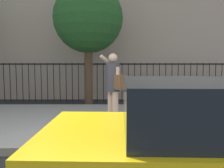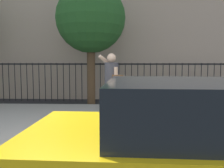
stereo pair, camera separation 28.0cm
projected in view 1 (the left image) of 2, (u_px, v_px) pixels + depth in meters
The scene contains 5 objects.
ground_plane at pixel (69, 157), 4.29m from camera, with size 60.00×60.00×0.00m, color black.
sidewalk at pixel (83, 122), 6.48m from camera, with size 28.00×4.40×0.15m, color gray.
iron_fence at pixel (93, 77), 10.07m from camera, with size 12.03×0.04×1.60m.
pedestrian_on_phone at pixel (113, 83), 6.01m from camera, with size 0.63×0.72×1.70m.
street_tree_mid at pixel (87, 19), 8.86m from camera, with size 2.52×2.52×4.48m.
Camera 1 is at (0.74, -4.16, 1.65)m, focal length 39.48 mm.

